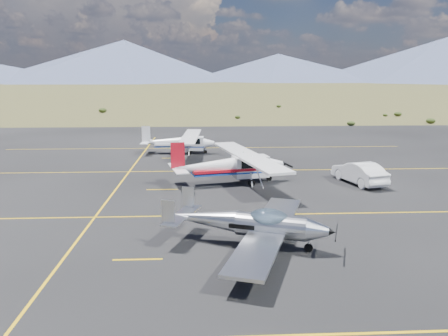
# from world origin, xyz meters

# --- Properties ---
(ground) EXTENTS (1600.00, 1600.00, 0.00)m
(ground) POSITION_xyz_m (0.00, 0.00, 0.00)
(ground) COLOR #383D1C
(ground) RESTS_ON ground
(apron) EXTENTS (72.00, 72.00, 0.02)m
(apron) POSITION_xyz_m (0.00, 7.00, 0.00)
(apron) COLOR black
(apron) RESTS_ON ground
(aircraft_low_wing) EXTENTS (7.09, 9.57, 2.10)m
(aircraft_low_wing) POSITION_xyz_m (1.76, -2.28, 1.00)
(aircraft_low_wing) COLOR silver
(aircraft_low_wing) RESTS_ON apron
(aircraft_cessna) EXTENTS (7.65, 11.85, 3.00)m
(aircraft_cessna) POSITION_xyz_m (1.58, 8.86, 1.33)
(aircraft_cessna) COLOR white
(aircraft_cessna) RESTS_ON apron
(aircraft_plain) EXTENTS (6.16, 10.27, 2.60)m
(aircraft_plain) POSITION_xyz_m (-2.49, 20.83, 1.16)
(aircraft_plain) COLOR white
(aircraft_plain) RESTS_ON apron
(sedan) EXTENTS (2.75, 4.84, 1.51)m
(sedan) POSITION_xyz_m (10.31, 8.51, 0.76)
(sedan) COLOR white
(sedan) RESTS_ON apron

